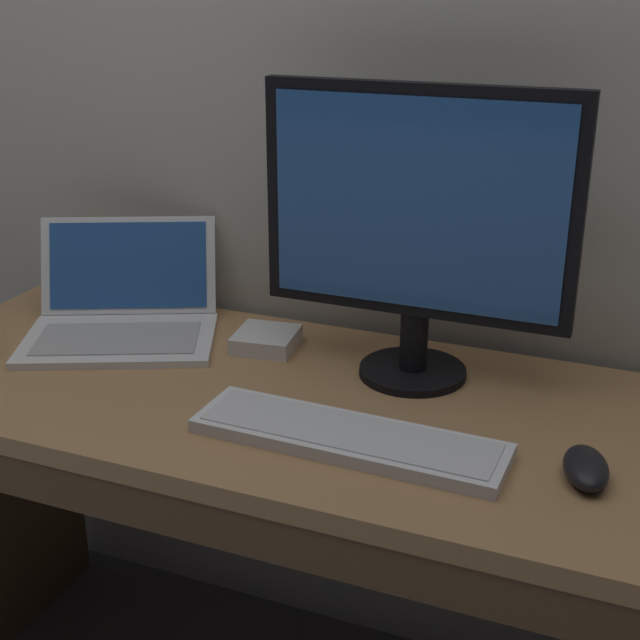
{
  "coord_description": "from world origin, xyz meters",
  "views": [
    {
      "loc": [
        0.57,
        -1.21,
        1.41
      ],
      "look_at": [
        0.08,
        0.0,
        0.89
      ],
      "focal_mm": 49.2,
      "sensor_mm": 36.0,
      "label": 1
    }
  ],
  "objects_px": {
    "wired_keyboard": "(348,437)",
    "computer_mouse": "(586,468)",
    "laptop_white": "(122,314)",
    "external_drive_box": "(266,340)",
    "external_monitor": "(417,223)"
  },
  "relations": [
    {
      "from": "laptop_white",
      "to": "wired_keyboard",
      "type": "xyz_separation_m",
      "value": [
        0.56,
        -0.24,
        -0.03
      ]
    },
    {
      "from": "wired_keyboard",
      "to": "computer_mouse",
      "type": "relative_size",
      "value": 4.25
    },
    {
      "from": "wired_keyboard",
      "to": "computer_mouse",
      "type": "xyz_separation_m",
      "value": [
        0.34,
        0.03,
        0.01
      ]
    },
    {
      "from": "laptop_white",
      "to": "computer_mouse",
      "type": "relative_size",
      "value": 3.99
    },
    {
      "from": "laptop_white",
      "to": "computer_mouse",
      "type": "distance_m",
      "value": 0.92
    },
    {
      "from": "external_monitor",
      "to": "wired_keyboard",
      "type": "bearing_deg",
      "value": -94.36
    },
    {
      "from": "laptop_white",
      "to": "external_drive_box",
      "type": "relative_size",
      "value": 3.99
    },
    {
      "from": "laptop_white",
      "to": "computer_mouse",
      "type": "xyz_separation_m",
      "value": [
        0.9,
        -0.21,
        -0.02
      ]
    },
    {
      "from": "external_monitor",
      "to": "computer_mouse",
      "type": "distance_m",
      "value": 0.47
    },
    {
      "from": "laptop_white",
      "to": "computer_mouse",
      "type": "bearing_deg",
      "value": -12.94
    },
    {
      "from": "external_monitor",
      "to": "wired_keyboard",
      "type": "distance_m",
      "value": 0.37
    },
    {
      "from": "laptop_white",
      "to": "wired_keyboard",
      "type": "height_order",
      "value": "laptop_white"
    },
    {
      "from": "wired_keyboard",
      "to": "external_drive_box",
      "type": "bearing_deg",
      "value": 133.75
    },
    {
      "from": "wired_keyboard",
      "to": "external_drive_box",
      "type": "relative_size",
      "value": 4.25
    },
    {
      "from": "computer_mouse",
      "to": "external_monitor",
      "type": "bearing_deg",
      "value": 131.58
    }
  ]
}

